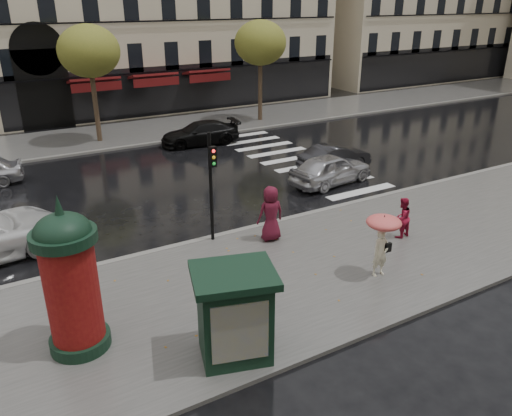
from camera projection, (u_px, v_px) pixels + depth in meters
ground at (301, 263)px, 16.11m from camera, size 160.00×160.00×0.00m
near_sidewalk at (310, 268)px, 15.69m from camera, size 90.00×7.00×0.12m
far_sidewalk at (128, 133)px, 31.26m from camera, size 90.00×6.00×0.12m
near_kerb at (255, 227)px, 18.48m from camera, size 90.00×0.25×0.14m
far_kerb at (144, 145)px, 28.86m from camera, size 90.00×0.25×0.14m
zebra_crossing at (291, 159)px, 26.53m from camera, size 3.60×11.75×0.01m
tree_far_left at (89, 52)px, 27.55m from camera, size 3.40×3.40×6.64m
tree_far_right at (260, 43)px, 32.60m from camera, size 3.40×3.40×6.64m
woman_umbrella at (382, 236)px, 14.72m from camera, size 1.04×1.04×2.00m
woman_red at (402, 218)px, 17.36m from camera, size 0.76×0.61×1.47m
man_burgundy at (271, 214)px, 17.09m from camera, size 0.98×0.67×1.95m
morris_column at (70, 278)px, 11.39m from camera, size 1.46×1.46×3.94m
traffic_light at (211, 177)px, 16.50m from camera, size 0.24×0.36×3.83m
newsstand at (234, 313)px, 11.39m from camera, size 2.23×2.03×2.24m
car_silver at (331, 169)px, 22.76m from camera, size 4.35×2.23×1.42m
car_darkgrey at (335, 157)px, 24.71m from camera, size 3.84×1.45×1.25m
car_black at (200, 133)px, 28.94m from camera, size 4.73×2.35×1.32m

